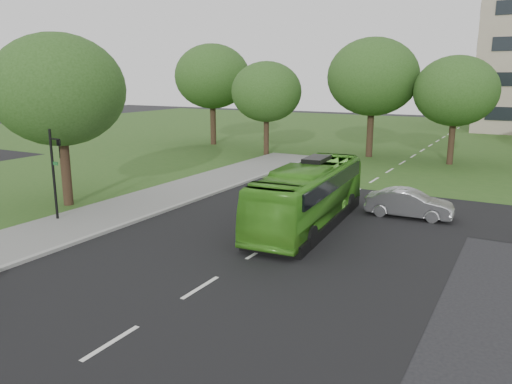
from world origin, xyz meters
TOP-DOWN VIEW (x-y plane):
  - ground at (0.00, 0.00)m, footprint 160.00×160.00m
  - street_surfaces at (-0.38, 22.75)m, footprint 120.00×120.00m
  - tree_park_a at (-11.61, 24.43)m, footprint 6.10×6.10m
  - tree_park_b at (-3.30, 27.79)m, footprint 7.63×7.63m
  - tree_park_c at (3.43, 27.08)m, footprint 6.32×6.32m
  - tree_park_f at (-19.65, 28.00)m, footprint 7.49×7.49m
  - tree_side_near at (-12.58, 3.48)m, footprint 6.76×6.76m
  - bus at (0.22, 6.37)m, footprint 3.14×10.40m
  - sedan at (4.03, 10.00)m, footprint 4.23×1.68m
  - traffic_light at (-10.36, 1.03)m, footprint 0.72×0.22m

SIDE VIEW (x-z plane):
  - ground at x=0.00m, z-range 0.00..0.00m
  - street_surfaces at x=-0.38m, z-range -0.05..0.10m
  - sedan at x=4.03m, z-range 0.00..1.37m
  - bus at x=0.22m, z-range 0.00..2.86m
  - traffic_light at x=-10.36m, z-range 0.39..4.80m
  - tree_park_a at x=-11.61m, z-range 1.45..9.55m
  - tree_park_c at x=3.43m, z-range 1.50..9.90m
  - tree_side_near at x=-12.58m, z-range 1.60..10.59m
  - tree_park_b at x=-3.30m, z-range 1.75..11.76m
  - tree_park_f at x=-19.65m, z-range 1.80..11.79m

